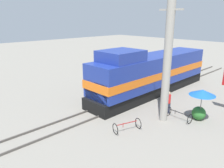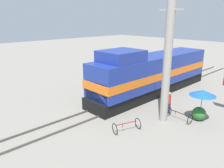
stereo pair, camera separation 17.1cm
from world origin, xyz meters
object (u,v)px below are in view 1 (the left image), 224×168
vendor_umbrella (202,92)px  bicycle (179,115)px  person_bystander (168,101)px  locomotive (150,74)px  bicycle_spare (127,126)px  utility_pole (167,61)px

vendor_umbrella → bicycle: bearing=-143.3°
person_bystander → bicycle: (1.24, -0.45, -0.63)m
locomotive → bicycle_spare: bearing=-63.7°
locomotive → bicycle: size_ratio=8.22×
person_bystander → bicycle_spare: (-0.30, -4.64, -0.62)m
bicycle_spare → vendor_umbrella: bearing=79.0°
person_bystander → bicycle_spare: bearing=-93.6°
vendor_umbrella → bicycle_spare: size_ratio=1.24×
utility_pole → bicycle_spare: size_ratio=4.52×
locomotive → person_bystander: (4.03, -2.91, -1.09)m
utility_pole → person_bystander: (-0.44, 1.34, -3.58)m
locomotive → bicycle: locomotive is taller
locomotive → vendor_umbrella: locomotive is taller
vendor_umbrella → bicycle_spare: (-2.75, -5.10, -1.89)m
utility_pole → person_bystander: 3.85m
locomotive → vendor_umbrella: size_ratio=6.40×
utility_pole → person_bystander: size_ratio=4.94×
vendor_umbrella → person_bystander: vendor_umbrella is taller
bicycle_spare → utility_pole: bearing=94.7°
person_bystander → bicycle_spare: 4.69m
locomotive → utility_pole: utility_pole is taller
bicycle → locomotive: bearing=-119.7°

